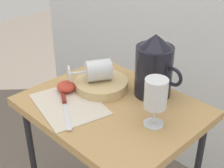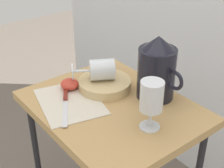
{
  "view_description": "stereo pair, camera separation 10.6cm",
  "coord_description": "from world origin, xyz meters",
  "px_view_note": "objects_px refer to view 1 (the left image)",
  "views": [
    {
      "loc": [
        0.66,
        -0.65,
        1.29
      ],
      "look_at": [
        0.0,
        0.0,
        0.77
      ],
      "focal_mm": 52.1,
      "sensor_mm": 36.0,
      "label": 1
    },
    {
      "loc": [
        0.73,
        -0.57,
        1.29
      ],
      "look_at": [
        0.0,
        0.0,
        0.77
      ],
      "focal_mm": 52.1,
      "sensor_mm": 36.0,
      "label": 2
    }
  ],
  "objects_px": {
    "wine_glass_upright": "(156,96)",
    "wine_glass_tipped_near": "(97,70)",
    "apple_half_left": "(66,87)",
    "table": "(112,121)",
    "pitcher": "(154,71)",
    "knife": "(65,103)",
    "basket_tray": "(101,85)"
  },
  "relations": [
    {
      "from": "pitcher",
      "to": "wine_glass_upright",
      "type": "relative_size",
      "value": 1.42
    },
    {
      "from": "wine_glass_tipped_near",
      "to": "apple_half_left",
      "type": "bearing_deg",
      "value": -121.5
    },
    {
      "from": "table",
      "to": "apple_half_left",
      "type": "height_order",
      "value": "apple_half_left"
    },
    {
      "from": "table",
      "to": "pitcher",
      "type": "relative_size",
      "value": 3.06
    },
    {
      "from": "table",
      "to": "wine_glass_upright",
      "type": "height_order",
      "value": "wine_glass_upright"
    },
    {
      "from": "basket_tray",
      "to": "apple_half_left",
      "type": "height_order",
      "value": "apple_half_left"
    },
    {
      "from": "wine_glass_upright",
      "to": "basket_tray",
      "type": "bearing_deg",
      "value": 172.77
    },
    {
      "from": "wine_glass_upright",
      "to": "wine_glass_tipped_near",
      "type": "height_order",
      "value": "wine_glass_upright"
    },
    {
      "from": "table",
      "to": "knife",
      "type": "height_order",
      "value": "knife"
    },
    {
      "from": "table",
      "to": "knife",
      "type": "bearing_deg",
      "value": -134.1
    },
    {
      "from": "apple_half_left",
      "to": "knife",
      "type": "bearing_deg",
      "value": -42.11
    },
    {
      "from": "table",
      "to": "wine_glass_tipped_near",
      "type": "bearing_deg",
      "value": 160.75
    },
    {
      "from": "pitcher",
      "to": "knife",
      "type": "distance_m",
      "value": 0.32
    },
    {
      "from": "wine_glass_tipped_near",
      "to": "apple_half_left",
      "type": "distance_m",
      "value": 0.13
    },
    {
      "from": "wine_glass_tipped_near",
      "to": "apple_half_left",
      "type": "xyz_separation_m",
      "value": [
        -0.06,
        -0.1,
        -0.05
      ]
    },
    {
      "from": "pitcher",
      "to": "wine_glass_upright",
      "type": "distance_m",
      "value": 0.18
    },
    {
      "from": "wine_glass_tipped_near",
      "to": "apple_half_left",
      "type": "relative_size",
      "value": 2.51
    },
    {
      "from": "table",
      "to": "wine_glass_upright",
      "type": "bearing_deg",
      "value": 4.01
    },
    {
      "from": "wine_glass_upright",
      "to": "apple_half_left",
      "type": "height_order",
      "value": "wine_glass_upright"
    },
    {
      "from": "pitcher",
      "to": "basket_tray",
      "type": "bearing_deg",
      "value": -145.2
    },
    {
      "from": "wine_glass_tipped_near",
      "to": "knife",
      "type": "distance_m",
      "value": 0.17
    },
    {
      "from": "pitcher",
      "to": "wine_glass_upright",
      "type": "bearing_deg",
      "value": -49.76
    },
    {
      "from": "apple_half_left",
      "to": "knife",
      "type": "xyz_separation_m",
      "value": [
        0.06,
        -0.06,
        -0.01
      ]
    },
    {
      "from": "wine_glass_tipped_near",
      "to": "knife",
      "type": "height_order",
      "value": "wine_glass_tipped_near"
    },
    {
      "from": "table",
      "to": "wine_glass_upright",
      "type": "relative_size",
      "value": 4.35
    },
    {
      "from": "basket_tray",
      "to": "apple_half_left",
      "type": "bearing_deg",
      "value": -125.13
    },
    {
      "from": "basket_tray",
      "to": "knife",
      "type": "xyz_separation_m",
      "value": [
        -0.01,
        -0.16,
        -0.01
      ]
    },
    {
      "from": "pitcher",
      "to": "knife",
      "type": "relative_size",
      "value": 1.1
    },
    {
      "from": "table",
      "to": "apple_half_left",
      "type": "distance_m",
      "value": 0.21
    },
    {
      "from": "table",
      "to": "basket_tray",
      "type": "bearing_deg",
      "value": 155.5
    },
    {
      "from": "apple_half_left",
      "to": "basket_tray",
      "type": "bearing_deg",
      "value": 54.87
    },
    {
      "from": "basket_tray",
      "to": "apple_half_left",
      "type": "relative_size",
      "value": 2.9
    }
  ]
}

